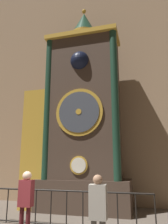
# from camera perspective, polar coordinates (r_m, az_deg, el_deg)

# --- Properties ---
(cathedral_back_wall) EXTENTS (24.00, 0.32, 12.57)m
(cathedral_back_wall) POSITION_cam_1_polar(r_m,az_deg,el_deg) (11.35, 2.94, 9.99)
(cathedral_back_wall) COLOR #997A5B
(cathedral_back_wall) RESTS_ON ground_plane
(clock_tower) EXTENTS (4.42, 1.84, 8.99)m
(clock_tower) POSITION_cam_1_polar(r_m,az_deg,el_deg) (9.32, -1.80, -1.66)
(clock_tower) COLOR #423328
(clock_tower) RESTS_ON ground_plane
(railing_fence) EXTENTS (5.06, 0.05, 1.04)m
(railing_fence) POSITION_cam_1_polar(r_m,az_deg,el_deg) (7.06, -4.58, -23.41)
(railing_fence) COLOR black
(railing_fence) RESTS_ON ground_plane
(visitor_near) EXTENTS (0.35, 0.23, 1.63)m
(visitor_near) POSITION_cam_1_polar(r_m,az_deg,el_deg) (6.05, -14.93, -20.80)
(visitor_near) COLOR #461518
(visitor_near) RESTS_ON ground_plane
(visitor_far) EXTENTS (0.35, 0.23, 1.61)m
(visitor_far) POSITION_cam_1_polar(r_m,az_deg,el_deg) (4.68, 3.71, -23.95)
(visitor_far) COLOR #58554F
(visitor_far) RESTS_ON ground_plane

